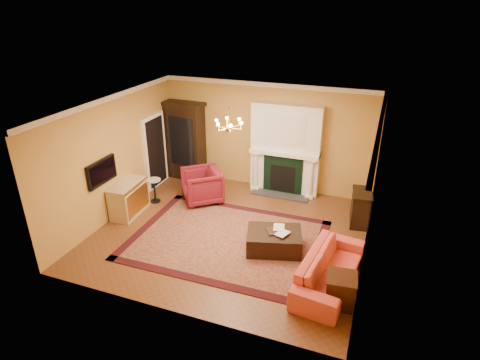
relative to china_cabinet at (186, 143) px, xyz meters
The scene contains 26 objects.
floor 3.63m from the china_cabinet, 46.05° to the right, with size 6.00×5.50×0.02m, color brown.
ceiling 3.95m from the china_cabinet, 46.05° to the right, with size 6.00×5.50×0.02m, color white.
wall_back 2.45m from the china_cabinet, ahead, with size 6.00×0.02×3.00m, color gold.
wall_front 5.79m from the china_cabinet, 65.43° to the right, with size 6.00×0.02×3.00m, color gold.
wall_left 2.59m from the china_cabinet, 103.77° to the right, with size 0.02×5.50×3.00m, color gold.
wall_right 5.97m from the china_cabinet, 24.71° to the right, with size 0.02×5.50×3.00m, color gold.
fireplace 3.00m from the china_cabinet, ahead, with size 1.90×0.70×2.50m.
crown_molding 3.39m from the china_cabinet, 32.58° to the right, with size 6.00×5.50×0.12m.
doorway 0.97m from the china_cabinet, 125.06° to the right, with size 0.08×1.05×2.10m.
tv_panel 3.15m from the china_cabinet, 100.02° to the right, with size 0.09×0.95×0.58m.
gilt_mirror 5.50m from the china_cabinet, 11.48° to the right, with size 0.06×0.76×1.05m.
chandelier 3.77m from the china_cabinet, 46.05° to the right, with size 0.63×0.55×0.53m.
oriental_rug 3.88m from the china_cabinet, 48.89° to the right, with size 4.26×3.19×0.02m, color #490F14.
china_cabinet is the anchor object (origin of this frame).
wingback_armchair 1.78m from the china_cabinet, 48.80° to the right, with size 0.96×0.90×0.99m, color maroon.
pedestal_table 1.90m from the china_cabinet, 91.93° to the right, with size 0.37×0.37×0.66m.
commode 2.63m from the china_cabinet, 97.49° to the right, with size 0.52×1.11×0.83m, color #BCAE89.
coral_sofa 6.03m from the china_cabinet, 35.91° to the right, with size 2.22×0.65×0.87m, color #E34D48.
end_table 6.56m from the china_cabinet, 38.08° to the right, with size 0.49×0.49×0.57m, color #3C1E10.
console_table 5.32m from the china_cabinet, 10.99° to the right, with size 0.42×0.74×0.82m, color black.
leather_ottoman 4.60m from the china_cabinet, 38.24° to the right, with size 1.16×0.85×0.43m, color black.
ottoman_tray 4.56m from the china_cabinet, 37.57° to the right, with size 0.41×0.32×0.03m, color black.
book_a 4.43m from the china_cabinet, 37.53° to the right, with size 0.23×0.03×0.31m, color gray.
book_b 4.62m from the china_cabinet, 37.78° to the right, with size 0.23×0.02×0.31m, color gray.
topiary_left 2.43m from the china_cabinet, ahead, with size 0.17×0.17×0.45m.
topiary_right 3.76m from the china_cabinet, ahead, with size 0.14×0.14×0.39m.
Camera 1 is at (3.02, -7.43, 5.07)m, focal length 30.00 mm.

